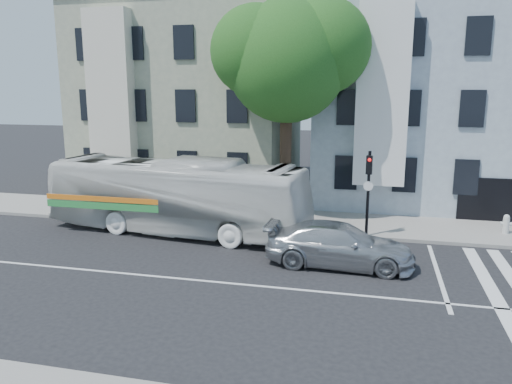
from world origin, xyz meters
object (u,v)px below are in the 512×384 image
(bus, at_px, (176,196))
(fire_hydrant, at_px, (506,224))
(sedan, at_px, (339,245))
(traffic_signal, at_px, (368,183))

(bus, relative_size, fire_hydrant, 14.14)
(bus, relative_size, sedan, 2.24)
(bus, xyz_separation_m, fire_hydrant, (14.12, 2.66, -1.08))
(traffic_signal, bearing_deg, sedan, -98.29)
(sedan, distance_m, fire_hydrant, 8.56)
(sedan, relative_size, traffic_signal, 1.41)
(sedan, bearing_deg, bus, 72.11)
(sedan, xyz_separation_m, traffic_signal, (0.89, 3.38, 1.67))
(bus, height_order, traffic_signal, traffic_signal)
(traffic_signal, xyz_separation_m, fire_hydrant, (5.87, 1.87, -1.86))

